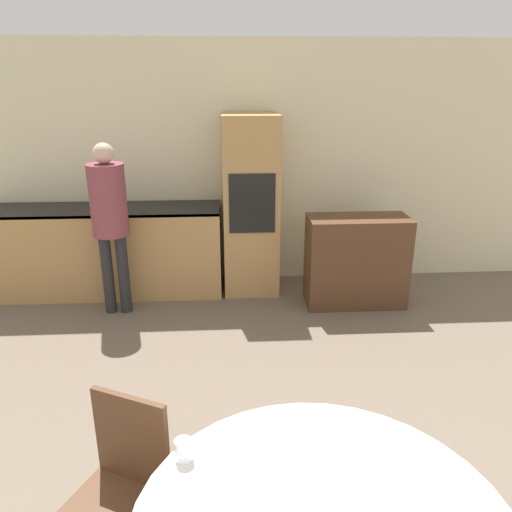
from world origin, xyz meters
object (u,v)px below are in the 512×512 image
Objects in this scene: sideboard at (356,261)px; bowl_far at (394,510)px; cup at (183,450)px; person_standing at (109,211)px; chair_far_left at (122,484)px; oven_unit at (251,206)px.

sideboard is 3.45m from bowl_far.
person_standing is at bearing 106.94° from cup.
chair_far_left is 0.55× the size of person_standing.
sideboard is (1.05, -0.45, -0.48)m from oven_unit.
cup is (0.30, -0.15, 0.30)m from chair_far_left.
oven_unit is 1.45m from person_standing.
sideboard is at bearing 63.89° from cup.
oven_unit is 1.88× the size of sideboard.
bowl_far is (-0.73, -3.35, 0.33)m from sideboard.
sideboard reaches higher than cup.
sideboard is 1.09× the size of chair_far_left.
person_standing is 3.12m from cup.
sideboard is 5.42× the size of bowl_far.
cup is at bearing -0.64° from chair_far_left.
oven_unit reaches higher than person_standing.
oven_unit is 3.52m from cup.
sideboard is 3.40m from cup.
chair_far_left is 10.20× the size of cup.
oven_unit reaches higher than chair_far_left.
oven_unit reaches higher than sideboard.
cup is (-1.49, -3.04, 0.36)m from sideboard.
oven_unit reaches higher than bowl_far.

